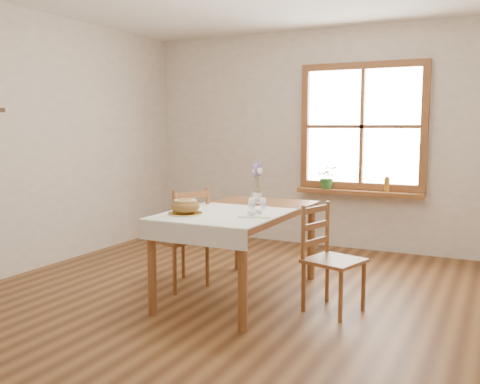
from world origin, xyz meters
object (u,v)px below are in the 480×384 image
(dining_table, at_px, (240,219))
(chair_left, at_px, (179,237))
(chair_right, at_px, (334,259))
(flower_vase, at_px, (257,199))
(bread_plate, at_px, (185,214))

(dining_table, bearing_deg, chair_left, -178.23)
(chair_right, distance_m, flower_vase, 1.01)
(chair_right, relative_size, bread_plate, 3.20)
(dining_table, relative_size, flower_vase, 17.21)
(dining_table, xyz_separation_m, flower_vase, (-0.00, 0.35, 0.13))
(flower_vase, bearing_deg, bread_plate, -106.09)
(dining_table, bearing_deg, bread_plate, -116.77)
(bread_plate, bearing_deg, chair_left, 128.28)
(dining_table, xyz_separation_m, bread_plate, (-0.24, -0.48, 0.10))
(bread_plate, xyz_separation_m, flower_vase, (0.24, 0.84, 0.03))
(chair_left, relative_size, bread_plate, 3.45)
(chair_right, distance_m, bread_plate, 1.22)
(chair_left, height_order, flower_vase, chair_left)
(chair_left, relative_size, flower_vase, 9.80)
(bread_plate, distance_m, flower_vase, 0.87)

